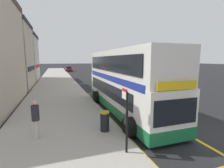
{
  "coord_description": "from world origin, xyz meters",
  "views": [
    {
      "loc": [
        -7.11,
        -5.93,
        3.76
      ],
      "look_at": [
        -2.8,
        6.79,
        1.79
      ],
      "focal_mm": 26.75,
      "sensor_mm": 36.0,
      "label": 1
    }
  ],
  "objects_px": {
    "double_decker_bus": "(124,83)",
    "parked_car_maroon_behind": "(69,69)",
    "parked_car_grey_far": "(131,78)",
    "parked_car_grey_kerbside": "(120,75)",
    "bus_stop_sign": "(126,115)",
    "pedestrian_waiting_near_sign": "(36,118)",
    "litter_bin": "(105,121)"
  },
  "relations": [
    {
      "from": "double_decker_bus",
      "to": "parked_car_maroon_behind",
      "type": "bearing_deg",
      "value": 90.79
    },
    {
      "from": "parked_car_grey_far",
      "to": "parked_car_grey_kerbside",
      "type": "xyz_separation_m",
      "value": [
        0.26,
        5.67,
        0.0
      ]
    },
    {
      "from": "parked_car_grey_far",
      "to": "parked_car_maroon_behind",
      "type": "height_order",
      "value": "same"
    },
    {
      "from": "bus_stop_sign",
      "to": "parked_car_maroon_behind",
      "type": "xyz_separation_m",
      "value": [
        1.53,
        49.88,
        -0.83
      ]
    },
    {
      "from": "double_decker_bus",
      "to": "pedestrian_waiting_near_sign",
      "type": "relative_size",
      "value": 6.16
    },
    {
      "from": "parked_car_grey_far",
      "to": "pedestrian_waiting_near_sign",
      "type": "distance_m",
      "value": 21.18
    },
    {
      "from": "parked_car_grey_far",
      "to": "parked_car_grey_kerbside",
      "type": "relative_size",
      "value": 1.0
    },
    {
      "from": "parked_car_grey_far",
      "to": "litter_bin",
      "type": "height_order",
      "value": "parked_car_grey_far"
    },
    {
      "from": "parked_car_grey_far",
      "to": "pedestrian_waiting_near_sign",
      "type": "height_order",
      "value": "pedestrian_waiting_near_sign"
    },
    {
      "from": "pedestrian_waiting_near_sign",
      "to": "litter_bin",
      "type": "height_order",
      "value": "pedestrian_waiting_near_sign"
    },
    {
      "from": "bus_stop_sign",
      "to": "double_decker_bus",
      "type": "bearing_deg",
      "value": 68.18
    },
    {
      "from": "parked_car_grey_kerbside",
      "to": "litter_bin",
      "type": "xyz_separation_m",
      "value": [
        -9.76,
        -22.77,
        -0.15
      ]
    },
    {
      "from": "parked_car_grey_kerbside",
      "to": "double_decker_bus",
      "type": "bearing_deg",
      "value": -108.22
    },
    {
      "from": "parked_car_grey_far",
      "to": "pedestrian_waiting_near_sign",
      "type": "relative_size",
      "value": 2.3
    },
    {
      "from": "bus_stop_sign",
      "to": "parked_car_grey_far",
      "type": "xyz_separation_m",
      "value": [
        9.25,
        19.22,
        -0.83
      ]
    },
    {
      "from": "double_decker_bus",
      "to": "parked_car_grey_kerbside",
      "type": "xyz_separation_m",
      "value": [
        7.36,
        19.53,
        -1.26
      ]
    },
    {
      "from": "double_decker_bus",
      "to": "pedestrian_waiting_near_sign",
      "type": "height_order",
      "value": "double_decker_bus"
    },
    {
      "from": "parked_car_grey_kerbside",
      "to": "pedestrian_waiting_near_sign",
      "type": "xyz_separation_m",
      "value": [
        -12.97,
        -22.61,
        0.34
      ]
    },
    {
      "from": "bus_stop_sign",
      "to": "parked_car_grey_far",
      "type": "bearing_deg",
      "value": 64.3
    },
    {
      "from": "double_decker_bus",
      "to": "bus_stop_sign",
      "type": "distance_m",
      "value": 5.79
    },
    {
      "from": "bus_stop_sign",
      "to": "parked_car_grey_kerbside",
      "type": "height_order",
      "value": "bus_stop_sign"
    },
    {
      "from": "double_decker_bus",
      "to": "bus_stop_sign",
      "type": "relative_size",
      "value": 4.5
    },
    {
      "from": "litter_bin",
      "to": "parked_car_grey_kerbside",
      "type": "bearing_deg",
      "value": 66.81
    },
    {
      "from": "parked_car_maroon_behind",
      "to": "pedestrian_waiting_near_sign",
      "type": "height_order",
      "value": "pedestrian_waiting_near_sign"
    },
    {
      "from": "pedestrian_waiting_near_sign",
      "to": "litter_bin",
      "type": "relative_size",
      "value": 1.79
    },
    {
      "from": "double_decker_bus",
      "to": "parked_car_grey_kerbside",
      "type": "distance_m",
      "value": 20.91
    },
    {
      "from": "parked_car_grey_kerbside",
      "to": "parked_car_maroon_behind",
      "type": "relative_size",
      "value": 1.0
    },
    {
      "from": "parked_car_maroon_behind",
      "to": "bus_stop_sign",
      "type": "bearing_deg",
      "value": -93.61
    },
    {
      "from": "bus_stop_sign",
      "to": "parked_car_grey_kerbside",
      "type": "relative_size",
      "value": 0.59
    },
    {
      "from": "bus_stop_sign",
      "to": "litter_bin",
      "type": "relative_size",
      "value": 2.44
    },
    {
      "from": "parked_car_grey_far",
      "to": "parked_car_grey_kerbside",
      "type": "bearing_deg",
      "value": 88.72
    },
    {
      "from": "double_decker_bus",
      "to": "pedestrian_waiting_near_sign",
      "type": "xyz_separation_m",
      "value": [
        -5.61,
        -3.08,
        -0.92
      ]
    }
  ]
}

